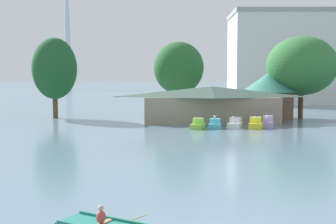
{
  "coord_description": "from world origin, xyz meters",
  "views": [
    {
      "loc": [
        -1.54,
        -14.74,
        6.05
      ],
      "look_at": [
        -1.47,
        21.61,
        3.28
      ],
      "focal_mm": 45.96,
      "sensor_mm": 36.0,
      "label": 1
    }
  ],
  "objects": [
    {
      "name": "shoreline_tree_mid",
      "position": [
        0.23,
        56.84,
        7.95
      ],
      "size": [
        8.32,
        8.32,
        12.27
      ],
      "color": "brown",
      "rests_on": "ground"
    },
    {
      "name": "shoreline_tree_right",
      "position": [
        18.93,
        51.4,
        8.12
      ],
      "size": [
        10.72,
        10.72,
        12.65
      ],
      "color": "brown",
      "rests_on": "ground"
    },
    {
      "name": "pedal_boat_cyan",
      "position": [
        4.27,
        38.12,
        0.48
      ],
      "size": [
        1.84,
        2.58,
        1.7
      ],
      "rotation": [
        0.0,
        0.0,
        -1.71
      ],
      "color": "#4CB7CC",
      "rests_on": "ground"
    },
    {
      "name": "shoreline_tree_tall_left",
      "position": [
        -19.13,
        52.09,
        7.71
      ],
      "size": [
        6.87,
        6.87,
        12.48
      ],
      "color": "brown",
      "rests_on": "ground"
    },
    {
      "name": "pedal_boat_lime",
      "position": [
        2.11,
        37.62,
        0.51
      ],
      "size": [
        2.02,
        2.65,
        1.49
      ],
      "rotation": [
        0.0,
        0.0,
        -1.84
      ],
      "color": "#8CCC3F",
      "rests_on": "ground"
    },
    {
      "name": "background_building_block",
      "position": [
        26.95,
        92.16,
        11.25
      ],
      "size": [
        25.92,
        16.45,
        22.47
      ],
      "color": "silver",
      "rests_on": "ground"
    },
    {
      "name": "green_roof_pavilion",
      "position": [
        14.28,
        51.66,
        4.07
      ],
      "size": [
        8.88,
        8.88,
        8.0
      ],
      "color": "brown",
      "rests_on": "ground"
    },
    {
      "name": "pedal_boat_lavender",
      "position": [
        11.09,
        39.37,
        0.58
      ],
      "size": [
        2.02,
        2.86,
        1.59
      ],
      "rotation": [
        0.0,
        0.0,
        -1.86
      ],
      "color": "#B299D8",
      "rests_on": "ground"
    },
    {
      "name": "boathouse",
      "position": [
        4.49,
        45.14,
        2.66
      ],
      "size": [
        19.82,
        6.83,
        5.08
      ],
      "color": "gray",
      "rests_on": "ground"
    },
    {
      "name": "pedal_boat_white",
      "position": [
        6.87,
        38.73,
        0.51
      ],
      "size": [
        2.4,
        3.22,
        1.57
      ],
      "rotation": [
        0.0,
        0.0,
        -1.9
      ],
      "color": "white",
      "rests_on": "ground"
    },
    {
      "name": "pedal_boat_yellow",
      "position": [
        9.29,
        38.12,
        0.55
      ],
      "size": [
        2.1,
        2.84,
        1.59
      ],
      "rotation": [
        0.0,
        0.0,
        -1.77
      ],
      "color": "yellow",
      "rests_on": "ground"
    }
  ]
}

